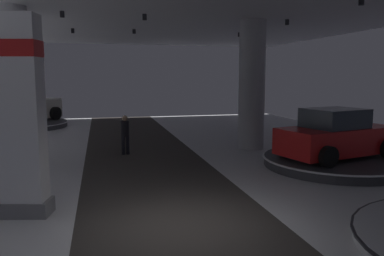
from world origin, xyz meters
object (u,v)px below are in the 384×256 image
(column_right, at_px, (252,85))
(brand_sign_pylon, at_px, (17,114))
(display_platform_deep_left, at_px, (20,124))
(visitor_walking_near, at_px, (125,132))
(display_platform_mid_right, at_px, (335,161))
(pickup_truck_deep_left, at_px, (15,107))
(display_car_mid_right, at_px, (336,136))
(column_left, at_px, (14,88))

(column_right, height_order, brand_sign_pylon, column_right)
(display_platform_deep_left, bearing_deg, visitor_walking_near, -59.49)
(column_right, relative_size, visitor_walking_near, 3.46)
(display_platform_mid_right, bearing_deg, pickup_truck_deep_left, 134.23)
(brand_sign_pylon, bearing_deg, column_right, 37.98)
(display_car_mid_right, bearing_deg, brand_sign_pylon, -165.80)
(display_car_mid_right, bearing_deg, column_left, 165.67)
(column_left, distance_m, display_car_mid_right, 11.29)
(column_right, xyz_separation_m, display_car_mid_right, (1.56, -3.93, -1.65))
(display_platform_mid_right, relative_size, display_car_mid_right, 1.12)
(column_left, distance_m, display_platform_deep_left, 11.32)
(pickup_truck_deep_left, relative_size, display_car_mid_right, 1.23)
(brand_sign_pylon, xyz_separation_m, visitor_walking_near, (2.75, 6.28, -1.41))
(display_platform_deep_left, xyz_separation_m, pickup_truck_deep_left, (-0.18, -0.26, 1.08))
(brand_sign_pylon, bearing_deg, column_left, 101.58)
(column_left, distance_m, pickup_truck_deep_left, 10.90)
(brand_sign_pylon, bearing_deg, display_platform_deep_left, 100.66)
(brand_sign_pylon, xyz_separation_m, pickup_truck_deep_left, (-3.21, 15.82, -1.07))
(column_right, height_order, column_left, same)
(column_right, distance_m, display_platform_mid_right, 4.94)
(display_platform_mid_right, bearing_deg, display_car_mid_right, -166.16)
(column_left, bearing_deg, display_platform_deep_left, 100.22)
(display_platform_mid_right, bearing_deg, display_platform_deep_left, 133.26)
(pickup_truck_deep_left, xyz_separation_m, display_platform_mid_right, (12.99, -13.34, -1.07))
(column_right, relative_size, brand_sign_pylon, 1.22)
(brand_sign_pylon, height_order, display_platform_deep_left, brand_sign_pylon)
(pickup_truck_deep_left, bearing_deg, display_car_mid_right, -45.85)
(column_left, relative_size, display_platform_mid_right, 1.09)
(column_right, bearing_deg, column_left, -172.84)
(display_car_mid_right, bearing_deg, visitor_walking_near, 151.41)
(pickup_truck_deep_left, bearing_deg, display_platform_deep_left, 55.35)
(brand_sign_pylon, relative_size, display_platform_mid_right, 0.89)
(display_platform_deep_left, bearing_deg, column_left, -79.78)
(display_platform_deep_left, bearing_deg, display_car_mid_right, -46.82)
(display_platform_deep_left, distance_m, pickup_truck_deep_left, 1.12)
(display_platform_mid_right, height_order, visitor_walking_near, visitor_walking_near)
(column_right, relative_size, column_left, 1.00)
(brand_sign_pylon, relative_size, display_platform_deep_left, 0.79)
(column_right, bearing_deg, display_car_mid_right, -68.37)
(column_left, height_order, visitor_walking_near, column_left)
(column_right, height_order, display_platform_mid_right, column_right)
(brand_sign_pylon, distance_m, display_platform_mid_right, 10.31)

